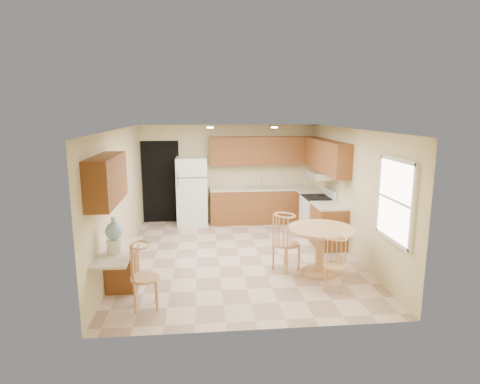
{
  "coord_description": "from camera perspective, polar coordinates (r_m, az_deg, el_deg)",
  "views": [
    {
      "loc": [
        -0.7,
        -7.53,
        2.83
      ],
      "look_at": [
        0.06,
        0.3,
        1.24
      ],
      "focal_mm": 30.0,
      "sensor_mm": 36.0,
      "label": 1
    }
  ],
  "objects": [
    {
      "name": "counter_right_a",
      "position": [
        9.94,
        10.05,
        -0.02
      ],
      "size": [
        0.63,
        0.59,
        0.04
      ],
      "primitive_type": "cube",
      "color": "beige",
      "rests_on": "base_cab_right_a"
    },
    {
      "name": "wall_front",
      "position": [
        5.08,
        2.7,
        -6.71
      ],
      "size": [
        4.5,
        0.02,
        2.5
      ],
      "primitive_type": "cube",
      "color": "beige",
      "rests_on": "floor"
    },
    {
      "name": "can_light_a",
      "position": [
        8.74,
        -4.25,
        9.12
      ],
      "size": [
        0.14,
        0.14,
        0.02
      ],
      "primitive_type": "cylinder",
      "color": "white",
      "rests_on": "ceiling"
    },
    {
      "name": "base_cab_right_a",
      "position": [
        10.04,
        9.96,
        -2.57
      ],
      "size": [
        0.6,
        0.59,
        0.87
      ],
      "primitive_type": "cube",
      "color": "brown",
      "rests_on": "floor"
    },
    {
      "name": "desk_top",
      "position": [
        6.32,
        -17.24,
        -8.32
      ],
      "size": [
        0.5,
        1.2,
        0.04
      ],
      "primitive_type": "cube",
      "color": "beige",
      "rests_on": "desk_pedestal"
    },
    {
      "name": "counter_right_b",
      "position": [
        8.58,
        12.63,
        -1.94
      ],
      "size": [
        0.63,
        0.8,
        0.04
      ],
      "primitive_type": "cube",
      "color": "beige",
      "rests_on": "base_cab_right_b"
    },
    {
      "name": "refrigerator",
      "position": [
        10.13,
        -6.83,
        0.09
      ],
      "size": [
        0.76,
        0.74,
        1.71
      ],
      "color": "white",
      "rests_on": "floor"
    },
    {
      "name": "desk_pedestal",
      "position": [
        6.81,
        -16.4,
        -10.35
      ],
      "size": [
        0.48,
        0.42,
        0.72
      ],
      "primitive_type": "cube",
      "color": "brown",
      "rests_on": "floor"
    },
    {
      "name": "water_crock",
      "position": [
        6.22,
        -17.43,
        -6.12
      ],
      "size": [
        0.26,
        0.26,
        0.54
      ],
      "color": "white",
      "rests_on": "desk_top"
    },
    {
      "name": "sink",
      "position": [
        10.28,
        3.25,
        0.64
      ],
      "size": [
        0.78,
        0.44,
        0.01
      ],
      "primitive_type": "cube",
      "color": "silver",
      "rests_on": "counter_back"
    },
    {
      "name": "doorway",
      "position": [
        10.47,
        -11.19,
        1.4
      ],
      "size": [
        0.9,
        0.02,
        2.1
      ],
      "primitive_type": "cube",
      "color": "black",
      "rests_on": "floor"
    },
    {
      "name": "floor",
      "position": [
        8.07,
        -0.19,
        -9.11
      ],
      "size": [
        5.5,
        5.5,
        0.0
      ],
      "primitive_type": "plane",
      "color": "beige",
      "rests_on": "ground"
    },
    {
      "name": "range_hood",
      "position": [
        9.23,
        11.58,
        2.39
      ],
      "size": [
        0.5,
        0.76,
        0.14
      ],
      "primitive_type": "cube",
      "color": "silver",
      "rests_on": "upper_cab_right"
    },
    {
      "name": "base_cab_back",
      "position": [
        10.38,
        3.36,
        -1.95
      ],
      "size": [
        2.75,
        0.6,
        0.87
      ],
      "primitive_type": "cube",
      "color": "brown",
      "rests_on": "floor"
    },
    {
      "name": "dining_table",
      "position": [
        7.19,
        11.35,
        -7.25
      ],
      "size": [
        1.15,
        1.15,
        0.85
      ],
      "rotation": [
        0.0,
        0.0,
        -0.39
      ],
      "color": "tan",
      "rests_on": "floor"
    },
    {
      "name": "upper_cab_left",
      "position": [
        6.17,
        -18.43,
        1.68
      ],
      "size": [
        0.33,
        1.4,
        0.7
      ],
      "primitive_type": "cube",
      "color": "brown",
      "rests_on": "wall_left"
    },
    {
      "name": "chair_table_a",
      "position": [
        7.17,
        6.78,
        -6.54
      ],
      "size": [
        0.46,
        0.58,
        1.03
      ],
      "rotation": [
        0.0,
        0.0,
        -0.94
      ],
      "color": "tan",
      "rests_on": "floor"
    },
    {
      "name": "wall_right",
      "position": [
        8.24,
        15.58,
        -0.07
      ],
      "size": [
        0.02,
        5.5,
        2.5
      ],
      "primitive_type": "cube",
      "color": "beige",
      "rests_on": "floor"
    },
    {
      "name": "chair_desk",
      "position": [
        5.96,
        -13.55,
        -11.01
      ],
      "size": [
        0.43,
        0.55,
        0.96
      ],
      "rotation": [
        0.0,
        0.0,
        -1.41
      ],
      "color": "tan",
      "rests_on": "floor"
    },
    {
      "name": "wall_left",
      "position": [
        7.85,
        -16.79,
        -0.7
      ],
      "size": [
        0.02,
        5.5,
        2.5
      ],
      "primitive_type": "cube",
      "color": "beige",
      "rests_on": "floor"
    },
    {
      "name": "stove",
      "position": [
        9.4,
        10.91,
        -3.35
      ],
      "size": [
        0.65,
        0.76,
        1.09
      ],
      "color": "white",
      "rests_on": "floor"
    },
    {
      "name": "wall_back",
      "position": [
        10.42,
        -1.6,
        2.69
      ],
      "size": [
        4.5,
        0.02,
        2.5
      ],
      "primitive_type": "cube",
      "color": "beige",
      "rests_on": "floor"
    },
    {
      "name": "upper_cab_back",
      "position": [
        10.28,
        3.34,
        5.92
      ],
      "size": [
        2.75,
        0.33,
        0.7
      ],
      "primitive_type": "cube",
      "color": "brown",
      "rests_on": "wall_back"
    },
    {
      "name": "counter_back",
      "position": [
        10.29,
        3.39,
        0.52
      ],
      "size": [
        2.75,
        0.63,
        0.04
      ],
      "primitive_type": "cube",
      "color": "beige",
      "rests_on": "base_cab_back"
    },
    {
      "name": "base_cab_right_b",
      "position": [
        8.7,
        12.5,
        -4.85
      ],
      "size": [
        0.6,
        0.8,
        0.87
      ],
      "primitive_type": "cube",
      "color": "brown",
      "rests_on": "floor"
    },
    {
      "name": "can_light_b",
      "position": [
        8.88,
        4.93,
        9.14
      ],
      "size": [
        0.14,
        0.14,
        0.02
      ],
      "primitive_type": "cylinder",
      "color": "white",
      "rests_on": "ceiling"
    },
    {
      "name": "ceiling",
      "position": [
        7.57,
        -0.21,
        8.91
      ],
      "size": [
        4.5,
        5.5,
        0.02
      ],
      "primitive_type": "cube",
      "color": "white",
      "rests_on": "wall_back"
    },
    {
      "name": "upper_cab_right",
      "position": [
        9.22,
        12.14,
        5.06
      ],
      "size": [
        0.33,
        2.42,
        0.7
      ],
      "primitive_type": "cube",
      "color": "brown",
      "rests_on": "wall_right"
    },
    {
      "name": "window",
      "position": [
        6.53,
        21.29,
        -1.14
      ],
      "size": [
        0.06,
        1.12,
        1.3
      ],
      "color": "white",
      "rests_on": "wall_right"
    },
    {
      "name": "chair_table_b",
      "position": [
        6.56,
        13.61,
        -9.54
      ],
      "size": [
        0.38,
        0.42,
        0.85
      ],
      "rotation": [
        0.0,
        0.0,
        2.72
      ],
      "color": "tan",
      "rests_on": "floor"
    }
  ]
}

